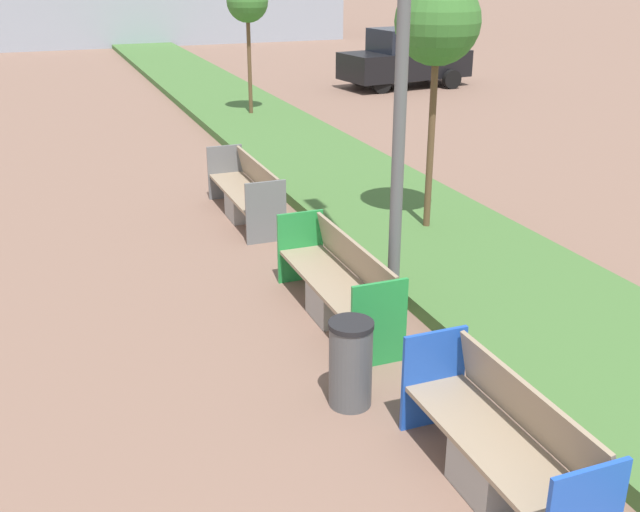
{
  "coord_description": "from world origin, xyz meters",
  "views": [
    {
      "loc": [
        -2.13,
        -0.47,
        3.96
      ],
      "look_at": [
        0.9,
        7.36,
        0.6
      ],
      "focal_mm": 42.0,
      "sensor_mm": 36.0,
      "label": 1
    }
  ],
  "objects_px": {
    "bench_grey_frame": "(247,196)",
    "sapling_tree_far": "(247,3)",
    "bench_green_frame": "(338,288)",
    "litter_bin": "(351,363)",
    "bench_blue_frame": "(500,451)",
    "sapling_tree_near": "(437,24)",
    "parked_car_distant": "(405,58)"
  },
  "relations": [
    {
      "from": "bench_grey_frame",
      "to": "sapling_tree_near",
      "type": "xyz_separation_m",
      "value": [
        2.3,
        -1.83,
        2.74
      ]
    },
    {
      "from": "bench_green_frame",
      "to": "parked_car_distant",
      "type": "bearing_deg",
      "value": 60.32
    },
    {
      "from": "bench_green_frame",
      "to": "litter_bin",
      "type": "height_order",
      "value": "bench_green_frame"
    },
    {
      "from": "bench_grey_frame",
      "to": "sapling_tree_near",
      "type": "distance_m",
      "value": 4.01
    },
    {
      "from": "bench_grey_frame",
      "to": "parked_car_distant",
      "type": "height_order",
      "value": "parked_car_distant"
    },
    {
      "from": "litter_bin",
      "to": "sapling_tree_far",
      "type": "xyz_separation_m",
      "value": [
        2.9,
        13.3,
        2.48
      ]
    },
    {
      "from": "bench_green_frame",
      "to": "litter_bin",
      "type": "xyz_separation_m",
      "value": [
        -0.6,
        -1.76,
        0.06
      ]
    },
    {
      "from": "litter_bin",
      "to": "sapling_tree_near",
      "type": "distance_m",
      "value": 5.49
    },
    {
      "from": "bench_green_frame",
      "to": "parked_car_distant",
      "type": "relative_size",
      "value": 0.55
    },
    {
      "from": "sapling_tree_near",
      "to": "sapling_tree_far",
      "type": "height_order",
      "value": "sapling_tree_near"
    },
    {
      "from": "parked_car_distant",
      "to": "sapling_tree_far",
      "type": "bearing_deg",
      "value": -159.29
    },
    {
      "from": "bench_green_frame",
      "to": "sapling_tree_near",
      "type": "bearing_deg",
      "value": 41.85
    },
    {
      "from": "litter_bin",
      "to": "bench_blue_frame",
      "type": "bearing_deg",
      "value": -69.18
    },
    {
      "from": "bench_blue_frame",
      "to": "sapling_tree_near",
      "type": "distance_m",
      "value": 6.47
    },
    {
      "from": "litter_bin",
      "to": "parked_car_distant",
      "type": "distance_m",
      "value": 19.01
    },
    {
      "from": "sapling_tree_near",
      "to": "bench_green_frame",
      "type": "bearing_deg",
      "value": -138.15
    },
    {
      "from": "litter_bin",
      "to": "parked_car_distant",
      "type": "height_order",
      "value": "parked_car_distant"
    },
    {
      "from": "bench_blue_frame",
      "to": "parked_car_distant",
      "type": "bearing_deg",
      "value": 65.0
    },
    {
      "from": "litter_bin",
      "to": "bench_grey_frame",
      "type": "bearing_deg",
      "value": 83.92
    },
    {
      "from": "sapling_tree_far",
      "to": "bench_blue_frame",
      "type": "bearing_deg",
      "value": -98.8
    },
    {
      "from": "bench_grey_frame",
      "to": "litter_bin",
      "type": "relative_size",
      "value": 2.82
    },
    {
      "from": "sapling_tree_near",
      "to": "parked_car_distant",
      "type": "distance_m",
      "value": 14.45
    },
    {
      "from": "bench_green_frame",
      "to": "bench_grey_frame",
      "type": "relative_size",
      "value": 0.99
    },
    {
      "from": "bench_green_frame",
      "to": "litter_bin",
      "type": "bearing_deg",
      "value": -108.89
    },
    {
      "from": "sapling_tree_far",
      "to": "parked_car_distant",
      "type": "bearing_deg",
      "value": 28.55
    },
    {
      "from": "bench_grey_frame",
      "to": "sapling_tree_far",
      "type": "bearing_deg",
      "value": 73.3
    },
    {
      "from": "litter_bin",
      "to": "sapling_tree_far",
      "type": "relative_size",
      "value": 0.25
    },
    {
      "from": "bench_green_frame",
      "to": "parked_car_distant",
      "type": "height_order",
      "value": "parked_car_distant"
    },
    {
      "from": "sapling_tree_far",
      "to": "parked_car_distant",
      "type": "xyz_separation_m",
      "value": [
        6.21,
        3.38,
        -2.0
      ]
    },
    {
      "from": "bench_grey_frame",
      "to": "sapling_tree_near",
      "type": "relative_size",
      "value": 0.65
    },
    {
      "from": "parked_car_distant",
      "to": "bench_green_frame",
      "type": "bearing_deg",
      "value": -127.52
    },
    {
      "from": "sapling_tree_far",
      "to": "bench_green_frame",
      "type": "bearing_deg",
      "value": -101.25
    }
  ]
}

